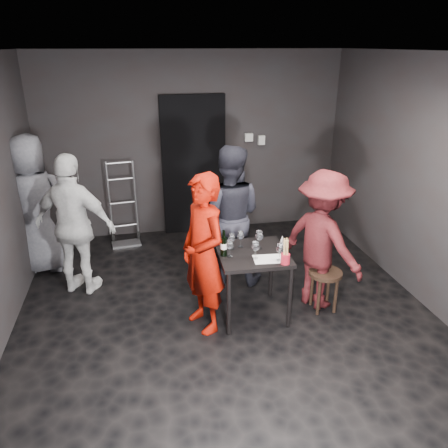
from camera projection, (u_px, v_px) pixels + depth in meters
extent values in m
cube|color=black|center=(227.00, 316.00, 4.79)|extent=(4.50, 5.00, 0.02)
cube|color=silver|center=(228.00, 52.00, 3.75)|extent=(4.50, 5.00, 0.02)
cube|color=black|center=(193.00, 146.00, 6.53)|extent=(4.50, 0.04, 2.70)
cube|color=black|center=(340.00, 376.00, 2.01)|extent=(4.50, 0.04, 2.70)
cube|color=black|center=(432.00, 186.00, 4.68)|extent=(0.04, 5.00, 2.70)
cube|color=black|center=(194.00, 166.00, 6.59)|extent=(0.95, 0.10, 2.10)
cube|color=#B7B7B2|center=(249.00, 137.00, 6.60)|extent=(0.12, 0.06, 0.12)
cube|color=#B7B7B2|center=(261.00, 140.00, 6.66)|extent=(0.10, 0.06, 0.14)
cylinder|color=#B2B2B7|center=(110.00, 204.00, 6.32)|extent=(0.03, 0.03, 1.23)
cylinder|color=#B2B2B7|center=(136.00, 202.00, 6.39)|extent=(0.03, 0.03, 1.23)
cube|color=#B2B2B7|center=(126.00, 244.00, 6.48)|extent=(0.41, 0.23, 0.03)
cylinder|color=black|center=(114.00, 236.00, 6.56)|extent=(0.04, 0.16, 0.16)
cylinder|color=black|center=(139.00, 234.00, 6.63)|extent=(0.04, 0.16, 0.16)
cube|color=black|center=(253.00, 254.00, 4.56)|extent=(0.72, 0.72, 0.04)
cylinder|color=black|center=(229.00, 305.00, 4.35)|extent=(0.04, 0.04, 0.71)
cylinder|color=black|center=(290.00, 298.00, 4.47)|extent=(0.04, 0.04, 0.71)
cylinder|color=black|center=(217.00, 274.00, 4.93)|extent=(0.04, 0.04, 0.71)
cylinder|color=black|center=(271.00, 268.00, 5.05)|extent=(0.04, 0.04, 0.71)
cylinder|color=black|center=(325.00, 273.00, 4.75)|extent=(0.36, 0.36, 0.04)
cylinder|color=black|center=(328.00, 287.00, 4.95)|extent=(0.04, 0.04, 0.41)
cylinder|color=black|center=(312.00, 289.00, 4.91)|extent=(0.04, 0.04, 0.41)
cylinder|color=black|center=(319.00, 298.00, 4.74)|extent=(0.04, 0.04, 0.41)
cylinder|color=black|center=(336.00, 296.00, 4.77)|extent=(0.04, 0.04, 0.41)
imported|color=#A51003|center=(203.00, 246.00, 4.29)|extent=(0.67, 0.79, 1.84)
imported|color=#23232D|center=(229.00, 206.00, 5.19)|extent=(1.06, 0.79, 1.94)
imported|color=#511619|center=(322.00, 238.00, 4.71)|extent=(0.93, 1.17, 1.64)
imported|color=white|center=(74.00, 218.00, 4.94)|extent=(1.22, 0.94, 1.87)
imported|color=#5B5C65|center=(32.00, 192.00, 5.38)|extent=(1.07, 0.63, 2.13)
cube|color=white|center=(269.00, 259.00, 4.40)|extent=(0.32, 0.23, 0.00)
cylinder|color=black|center=(224.00, 247.00, 4.45)|extent=(0.07, 0.07, 0.20)
cylinder|color=black|center=(224.00, 234.00, 4.39)|extent=(0.03, 0.03, 0.08)
cylinder|color=white|center=(224.00, 246.00, 4.44)|extent=(0.07, 0.07, 0.06)
cylinder|color=maroon|center=(285.00, 259.00, 4.30)|extent=(0.09, 0.09, 0.10)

